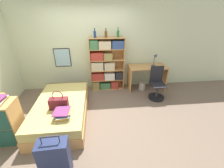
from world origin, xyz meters
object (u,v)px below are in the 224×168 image
(bottle_clear, at_px, (118,34))
(desk, at_px, (147,73))
(handbag, at_px, (59,103))
(waste_bin, at_px, (142,86))
(desk_lamp, at_px, (156,58))
(desk_chair, at_px, (157,88))
(bottle_brown, at_px, (106,34))
(bottle_green, at_px, (95,34))
(bookcase, at_px, (105,66))
(bed, at_px, (62,109))
(dresser, at_px, (0,123))
(book_stack_on_bed, at_px, (63,114))
(suitcase, at_px, (55,159))

(bottle_clear, distance_m, desk, 1.53)
(handbag, xyz_separation_m, waste_bin, (2.27, 1.46, -0.47))
(desk_lamp, bearing_deg, desk_chair, -98.68)
(handbag, bearing_deg, bottle_brown, 55.23)
(bottle_green, bearing_deg, desk, -3.84)
(bookcase, height_order, desk_chair, bookcase)
(bed, relative_size, bottle_green, 7.79)
(bottle_green, bearing_deg, bottle_brown, 1.21)
(desk, relative_size, waste_bin, 5.06)
(dresser, bearing_deg, bottle_brown, 42.21)
(bottle_green, height_order, desk, bottle_green)
(bottle_brown, height_order, desk_lamp, bottle_brown)
(dresser, relative_size, desk_chair, 0.95)
(book_stack_on_bed, height_order, bookcase, bookcase)
(bottle_brown, bearing_deg, book_stack_on_bed, -117.49)
(bottle_green, height_order, desk_chair, bottle_green)
(dresser, bearing_deg, waste_bin, 28.54)
(bed, height_order, handbag, handbag)
(bottle_brown, distance_m, desk, 1.76)
(desk, bearing_deg, suitcase, -129.89)
(book_stack_on_bed, distance_m, desk_chair, 2.71)
(desk, distance_m, desk_chair, 0.65)
(bookcase, relative_size, bottle_green, 6.41)
(desk_chair, bearing_deg, book_stack_on_bed, -153.09)
(waste_bin, bearing_deg, desk_lamp, 11.79)
(bottle_brown, relative_size, bottle_clear, 0.95)
(dresser, bearing_deg, bed, 31.79)
(bed, xyz_separation_m, bottle_brown, (1.17, 1.35, 1.51))
(desk_lamp, relative_size, desk_chair, 0.44)
(handbag, relative_size, suitcase, 0.51)
(dresser, distance_m, waste_bin, 3.79)
(book_stack_on_bed, height_order, dresser, dresser)
(bed, distance_m, bookcase, 1.86)
(dresser, height_order, bottle_green, bottle_green)
(bookcase, bearing_deg, dresser, -137.20)
(handbag, relative_size, dresser, 0.48)
(bottle_green, relative_size, waste_bin, 1.10)
(bed, distance_m, desk_chair, 2.66)
(bookcase, bearing_deg, bottle_green, -176.80)
(handbag, relative_size, desk, 0.36)
(bookcase, relative_size, waste_bin, 7.07)
(dresser, xyz_separation_m, waste_bin, (3.32, 1.80, -0.33))
(suitcase, distance_m, waste_bin, 3.39)
(desk_lamp, bearing_deg, dresser, -152.93)
(desk, bearing_deg, waste_bin, -158.24)
(bottle_clear, bearing_deg, desk_lamp, -5.63)
(waste_bin, bearing_deg, handbag, -147.28)
(book_stack_on_bed, height_order, desk, desk)
(bookcase, height_order, desk, bookcase)
(desk, distance_m, waste_bin, 0.44)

